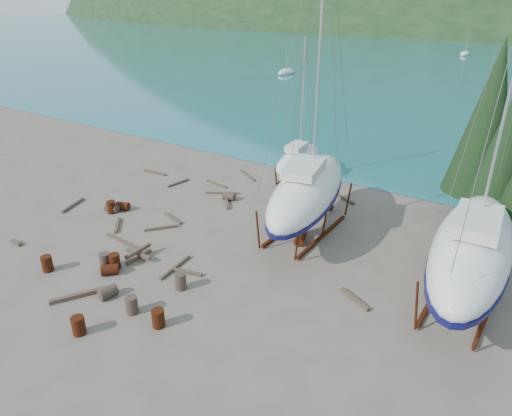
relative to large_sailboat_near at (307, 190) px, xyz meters
The scene contains 45 objects.
ground 7.11m from the large_sailboat_near, 116.86° to the right, with size 600.00×600.00×0.00m, color #5A5247.
far_house_left 194.67m from the large_sailboat_near, 108.86° to the left, with size 6.60×5.60×5.60m.
far_house_center 185.64m from the large_sailboat_near, 97.09° to the left, with size 6.60×5.60×5.60m.
cypress_near_right 11.77m from the large_sailboat_near, 33.01° to the left, with size 3.60×3.60×10.00m.
cypress_back_left 12.11m from the large_sailboat_near, 45.52° to the left, with size 4.14×4.14×11.50m.
moored_boat_left 63.49m from the large_sailboat_near, 121.27° to the left, with size 2.00×5.00×6.05m.
moored_boat_far 104.82m from the large_sailboat_near, 95.99° to the left, with size 2.00×5.00×6.05m.
large_sailboat_near is the anchor object (origin of this frame).
large_sailboat_far 9.91m from the large_sailboat_near, 12.26° to the right, with size 4.14×11.94×18.58m.
small_sailboat_shore 9.06m from the large_sailboat_near, 122.09° to the left, with size 2.71×6.95×10.88m.
worker 2.61m from the large_sailboat_near, 163.95° to the right, with size 0.57×0.37×1.56m, color navy.
drum_0 15.26m from the large_sailboat_near, 129.44° to the right, with size 0.58×0.58×0.88m, color #541B0E.
drum_1 12.71m from the large_sailboat_near, 113.35° to the right, with size 0.58×0.58×0.88m, color #2D2823.
drum_2 13.08m from the large_sailboat_near, 161.48° to the right, with size 0.58×0.58×0.88m, color #541B0E.
drum_3 14.66m from the large_sailboat_near, 105.41° to the right, with size 0.58×0.58×0.88m, color #541B0E.
drum_4 4.67m from the large_sailboat_near, 96.17° to the left, with size 0.58×0.58×0.88m, color #541B0E.
drum_5 9.55m from the large_sailboat_near, 105.20° to the right, with size 0.58×0.58×0.88m, color #2D2823.
drum_6 3.03m from the large_sailboat_near, 74.44° to the right, with size 0.58×0.58×0.88m, color #541B0E.
drum_7 11.96m from the large_sailboat_near, 96.26° to the right, with size 0.58×0.58×0.88m, color #541B0E.
drum_8 13.56m from the large_sailboat_near, 158.76° to the right, with size 0.58×0.58×0.88m, color #541B0E.
drum_9 7.64m from the large_sailboat_near, 168.78° to the left, with size 0.58×0.58×0.88m, color #2D2823.
drum_10 11.84m from the large_sailboat_near, 125.32° to the right, with size 0.58×0.58×0.88m, color #541B0E.
drum_12 12.20m from the large_sailboat_near, 122.87° to the right, with size 0.58×0.58×0.88m, color #541B0E.
drum_15 13.64m from the large_sailboat_near, 159.47° to the right, with size 0.58×0.58×0.88m, color #2D2823.
drum_16 12.33m from the large_sailboat_near, 126.62° to the right, with size 0.58×0.58×0.88m, color #2D2823.
drum_17 12.26m from the large_sailboat_near, 104.46° to the right, with size 0.58×0.58×0.88m, color #2D2823.
timber_0 10.50m from the large_sailboat_near, 161.59° to the left, with size 0.14×2.19×0.14m, color brown.
timber_1 7.83m from the large_sailboat_near, 42.72° to the right, with size 0.19×1.98×0.19m, color brown.
timber_2 15.89m from the large_sailboat_near, behind, with size 0.19×2.26×0.19m, color brown.
timber_3 11.59m from the large_sailboat_near, 139.68° to the right, with size 0.15×3.16×0.15m, color brown.
timber_4 9.28m from the large_sailboat_near, 158.29° to the right, with size 0.17×2.04×0.17m, color brown.
timber_5 9.08m from the large_sailboat_near, 117.29° to the right, with size 0.16×2.59×0.16m, color brown.
timber_6 6.65m from the large_sailboat_near, 89.18° to the left, with size 0.19×1.89×0.19m, color brown.
timber_7 8.74m from the large_sailboat_near, 111.81° to the right, with size 0.17×1.71×0.17m, color brown.
timber_8 7.41m from the large_sailboat_near, behind, with size 0.19×2.22×0.19m, color brown.
timber_9 10.96m from the large_sailboat_near, 144.79° to the left, with size 0.15×2.75×0.15m, color brown.
timber_11 9.62m from the large_sailboat_near, 149.21° to the right, with size 0.15×2.14×0.15m, color brown.
timber_12 12.45m from the large_sailboat_near, 150.40° to the right, with size 0.17×2.08×0.17m, color brown.
timber_13 17.81m from the large_sailboat_near, 141.51° to the right, with size 0.22×0.91×0.22m, color brown.
timber_14 16.80m from the large_sailboat_near, 160.05° to the right, with size 0.18×2.40×0.18m, color brown.
timber_15 8.81m from the large_sailboat_near, 166.07° to the left, with size 0.15×2.53×0.15m, color brown.
timber_16 13.91m from the large_sailboat_near, 116.54° to the right, with size 0.23×2.90×0.23m, color brown.
timber_17 12.68m from the large_sailboat_near, behind, with size 0.16×2.07×0.16m, color brown.
timber_pile_fore 10.59m from the large_sailboat_near, 128.57° to the right, with size 1.80×1.80×0.60m.
timber_pile_aft 3.19m from the large_sailboat_near, 162.31° to the left, with size 1.80×1.80×0.60m.
Camera 1 is at (14.40, -17.08, 13.59)m, focal length 32.00 mm.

